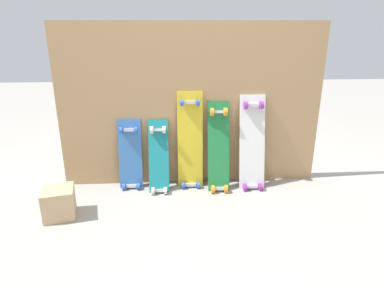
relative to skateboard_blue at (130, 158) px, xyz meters
name	(u,v)px	position (x,y,z in m)	size (l,w,h in m)	color
ground_plane	(192,184)	(0.54, 0.01, -0.27)	(12.00, 12.00, 0.00)	#9E9991
plywood_wall_panel	(191,107)	(0.54, 0.08, 0.43)	(2.28, 0.04, 1.41)	tan
skateboard_blue	(130,158)	(0.00, 0.00, 0.00)	(0.20, 0.16, 0.68)	#386BAD
skateboard_teal	(159,160)	(0.25, -0.06, 0.00)	(0.17, 0.27, 0.68)	#197A7F
skateboard_yellow	(190,144)	(0.53, 0.00, 0.12)	(0.22, 0.17, 0.91)	gold
skateboard_green	(219,150)	(0.77, -0.06, 0.07)	(0.18, 0.27, 0.82)	#1E7238
skateboard_white	(252,146)	(1.07, -0.04, 0.10)	(0.22, 0.25, 0.88)	silver
wooden_crate	(59,203)	(-0.49, -0.48, -0.16)	(0.23, 0.23, 0.23)	tan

